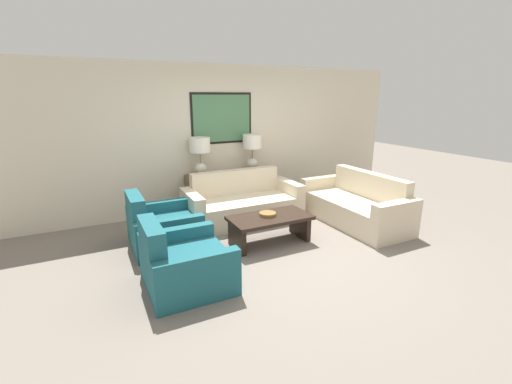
{
  "coord_description": "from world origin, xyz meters",
  "views": [
    {
      "loc": [
        -2.32,
        -3.74,
        2.1
      ],
      "look_at": [
        -0.01,
        0.85,
        0.65
      ],
      "focal_mm": 24.0,
      "sensor_mm": 36.0,
      "label": 1
    }
  ],
  "objects_px": {
    "table_lamp_right": "(252,146)",
    "couch_by_side": "(355,206)",
    "couch_by_back_wall": "(242,204)",
    "armchair_near_camera": "(183,264)",
    "table_lamp_left": "(200,150)",
    "console_table": "(228,191)",
    "armchair_near_back_wall": "(161,229)",
    "decorative_bowl": "(268,214)",
    "coffee_table": "(270,223)"
  },
  "relations": [
    {
      "from": "table_lamp_right",
      "to": "couch_by_side",
      "type": "height_order",
      "value": "table_lamp_right"
    },
    {
      "from": "couch_by_back_wall",
      "to": "armchair_near_camera",
      "type": "height_order",
      "value": "couch_by_back_wall"
    },
    {
      "from": "table_lamp_left",
      "to": "console_table",
      "type": "bearing_deg",
      "value": -0.0
    },
    {
      "from": "armchair_near_back_wall",
      "to": "armchair_near_camera",
      "type": "bearing_deg",
      "value": -90.0
    },
    {
      "from": "couch_by_side",
      "to": "armchair_near_camera",
      "type": "bearing_deg",
      "value": -167.48
    },
    {
      "from": "table_lamp_right",
      "to": "couch_by_side",
      "type": "distance_m",
      "value": 2.18
    },
    {
      "from": "console_table",
      "to": "table_lamp_right",
      "type": "distance_m",
      "value": 0.96
    },
    {
      "from": "console_table",
      "to": "armchair_near_back_wall",
      "type": "xyz_separation_m",
      "value": [
        -1.48,
        -1.11,
        -0.09
      ]
    },
    {
      "from": "decorative_bowl",
      "to": "couch_by_back_wall",
      "type": "bearing_deg",
      "value": 87.01
    },
    {
      "from": "decorative_bowl",
      "to": "armchair_near_back_wall",
      "type": "height_order",
      "value": "armchair_near_back_wall"
    },
    {
      "from": "table_lamp_left",
      "to": "decorative_bowl",
      "type": "relative_size",
      "value": 2.76
    },
    {
      "from": "couch_by_side",
      "to": "decorative_bowl",
      "type": "height_order",
      "value": "couch_by_side"
    },
    {
      "from": "table_lamp_left",
      "to": "couch_by_side",
      "type": "distance_m",
      "value": 2.87
    },
    {
      "from": "decorative_bowl",
      "to": "armchair_near_camera",
      "type": "xyz_separation_m",
      "value": [
        -1.43,
        -0.64,
        -0.17
      ]
    },
    {
      "from": "table_lamp_left",
      "to": "couch_by_back_wall",
      "type": "bearing_deg",
      "value": -51.75
    },
    {
      "from": "console_table",
      "to": "armchair_near_back_wall",
      "type": "height_order",
      "value": "armchair_near_back_wall"
    },
    {
      "from": "couch_by_side",
      "to": "armchair_near_back_wall",
      "type": "xyz_separation_m",
      "value": [
        -3.17,
        0.49,
        -0.02
      ]
    },
    {
      "from": "couch_by_side",
      "to": "armchair_near_camera",
      "type": "relative_size",
      "value": 2.01
    },
    {
      "from": "table_lamp_right",
      "to": "decorative_bowl",
      "type": "height_order",
      "value": "table_lamp_right"
    },
    {
      "from": "couch_by_back_wall",
      "to": "armchair_near_back_wall",
      "type": "distance_m",
      "value": 1.55
    },
    {
      "from": "couch_by_back_wall",
      "to": "decorative_bowl",
      "type": "bearing_deg",
      "value": -92.99
    },
    {
      "from": "console_table",
      "to": "armchair_near_camera",
      "type": "bearing_deg",
      "value": -122.73
    },
    {
      "from": "console_table",
      "to": "couch_by_side",
      "type": "relative_size",
      "value": 0.79
    },
    {
      "from": "table_lamp_right",
      "to": "coffee_table",
      "type": "bearing_deg",
      "value": -107.89
    },
    {
      "from": "console_table",
      "to": "coffee_table",
      "type": "height_order",
      "value": "console_table"
    },
    {
      "from": "couch_by_side",
      "to": "table_lamp_left",
      "type": "bearing_deg",
      "value": 143.94
    },
    {
      "from": "console_table",
      "to": "coffee_table",
      "type": "xyz_separation_m",
      "value": [
        -0.04,
        -1.71,
        -0.06
      ]
    },
    {
      "from": "couch_by_back_wall",
      "to": "armchair_near_back_wall",
      "type": "height_order",
      "value": "couch_by_back_wall"
    },
    {
      "from": "console_table",
      "to": "table_lamp_right",
      "type": "xyz_separation_m",
      "value": [
        0.51,
        0.0,
        0.82
      ]
    },
    {
      "from": "couch_by_side",
      "to": "decorative_bowl",
      "type": "bearing_deg",
      "value": -177.89
    },
    {
      "from": "coffee_table",
      "to": "decorative_bowl",
      "type": "xyz_separation_m",
      "value": [
        -0.01,
        0.04,
        0.13
      ]
    },
    {
      "from": "table_lamp_left",
      "to": "table_lamp_right",
      "type": "xyz_separation_m",
      "value": [
        1.03,
        0.0,
        0.0
      ]
    },
    {
      "from": "console_table",
      "to": "couch_by_back_wall",
      "type": "relative_size",
      "value": 0.79
    },
    {
      "from": "couch_by_back_wall",
      "to": "couch_by_side",
      "type": "distance_m",
      "value": 1.94
    },
    {
      "from": "armchair_near_camera",
      "to": "console_table",
      "type": "bearing_deg",
      "value": 57.27
    },
    {
      "from": "console_table",
      "to": "armchair_near_camera",
      "type": "xyz_separation_m",
      "value": [
        -1.48,
        -2.31,
        -0.09
      ]
    },
    {
      "from": "table_lamp_left",
      "to": "couch_by_back_wall",
      "type": "xyz_separation_m",
      "value": [
        0.51,
        -0.65,
        -0.89
      ]
    },
    {
      "from": "couch_by_side",
      "to": "console_table",
      "type": "bearing_deg",
      "value": 136.5
    },
    {
      "from": "couch_by_side",
      "to": "armchair_near_back_wall",
      "type": "relative_size",
      "value": 2.01
    },
    {
      "from": "armchair_near_back_wall",
      "to": "couch_by_back_wall",
      "type": "bearing_deg",
      "value": 17.33
    },
    {
      "from": "coffee_table",
      "to": "armchair_near_back_wall",
      "type": "relative_size",
      "value": 1.21
    },
    {
      "from": "table_lamp_right",
      "to": "armchair_near_camera",
      "type": "distance_m",
      "value": 3.19
    },
    {
      "from": "table_lamp_left",
      "to": "coffee_table",
      "type": "height_order",
      "value": "table_lamp_left"
    },
    {
      "from": "couch_by_back_wall",
      "to": "armchair_near_back_wall",
      "type": "bearing_deg",
      "value": -162.67
    },
    {
      "from": "table_lamp_left",
      "to": "armchair_near_back_wall",
      "type": "height_order",
      "value": "table_lamp_left"
    },
    {
      "from": "coffee_table",
      "to": "couch_by_back_wall",
      "type": "bearing_deg",
      "value": 87.86
    },
    {
      "from": "decorative_bowl",
      "to": "table_lamp_right",
      "type": "bearing_deg",
      "value": 71.27
    },
    {
      "from": "couch_by_side",
      "to": "table_lamp_right",
      "type": "bearing_deg",
      "value": 126.29
    },
    {
      "from": "couch_by_back_wall",
      "to": "decorative_bowl",
      "type": "xyz_separation_m",
      "value": [
        -0.05,
        -1.02,
        0.15
      ]
    },
    {
      "from": "decorative_bowl",
      "to": "coffee_table",
      "type": "bearing_deg",
      "value": -72.55
    }
  ]
}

